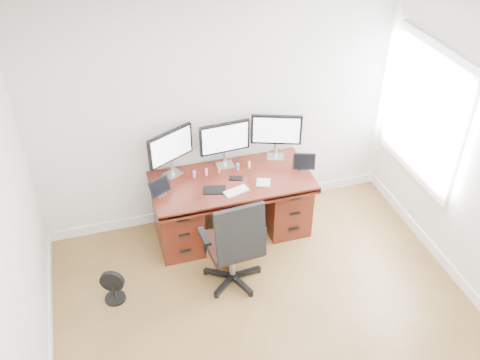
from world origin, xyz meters
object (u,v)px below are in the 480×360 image
object	(u,v)px
desk	(231,203)
office_chair	(234,257)
floor_fan	(113,287)
keyboard	(236,191)
monitor_center	(225,139)

from	to	relation	value
desk	office_chair	distance (m)	0.80
office_chair	floor_fan	bearing A→B (deg)	169.61
floor_fan	keyboard	world-z (taller)	keyboard
floor_fan	keyboard	bearing A→B (deg)	38.63
keyboard	desk	bearing A→B (deg)	70.05
floor_fan	keyboard	xyz separation A→B (m)	(1.36, 0.40, 0.59)
monitor_center	keyboard	size ratio (longest dim) A/B	2.14
desk	keyboard	distance (m)	0.44
office_chair	desk	bearing A→B (deg)	71.75
keyboard	office_chair	bearing A→B (deg)	-124.30
keyboard	floor_fan	bearing A→B (deg)	-179.69
office_chair	floor_fan	distance (m)	1.21
desk	office_chair	xyz separation A→B (m)	(-0.19, -0.77, -0.04)
office_chair	keyboard	distance (m)	0.68
floor_fan	keyboard	size ratio (longest dim) A/B	1.37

